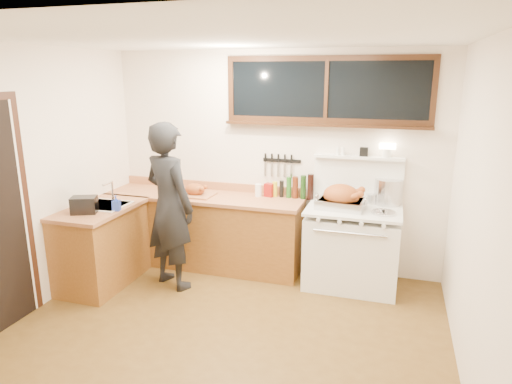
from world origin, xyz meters
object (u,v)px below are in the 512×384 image
(roast_turkey, at_px, (342,199))
(cutting_board, at_px, (195,191))
(man, at_px, (169,206))
(vintage_stove, at_px, (352,245))

(roast_turkey, bearing_deg, cutting_board, 179.72)
(roast_turkey, bearing_deg, man, -162.43)
(vintage_stove, relative_size, roast_turkey, 2.87)
(vintage_stove, relative_size, man, 0.86)
(vintage_stove, height_order, cutting_board, vintage_stove)
(man, relative_size, roast_turkey, 3.34)
(man, distance_m, cutting_board, 0.58)
(man, xyz_separation_m, cutting_board, (0.05, 0.58, 0.03))
(man, bearing_deg, roast_turkey, 17.57)
(vintage_stove, distance_m, man, 2.07)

